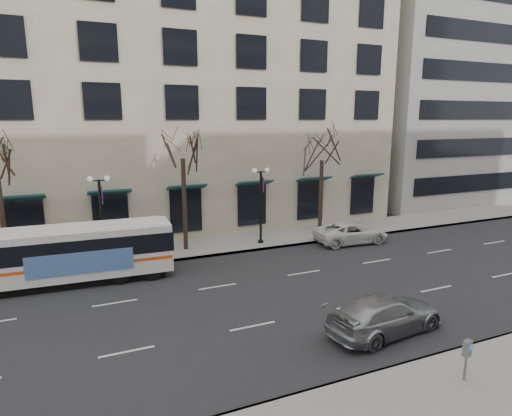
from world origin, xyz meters
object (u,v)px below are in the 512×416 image
tree_far_mid (182,143)px  pay_station (467,352)px  tree_far_right (322,147)px  lamp_post_left (102,215)px  city_bus (64,254)px  silver_car (385,314)px  lamp_post_right (261,202)px  white_pickup (351,233)px

tree_far_mid → pay_station: bearing=-74.8°
tree_far_mid → tree_far_right: 10.01m
lamp_post_left → pay_station: bearing=-59.9°
pay_station → city_bus: bearing=114.8°
silver_car → city_bus: bearing=40.8°
lamp_post_left → lamp_post_right: 10.00m
city_bus → pay_station: (11.80, -14.36, -0.48)m
lamp_post_right → silver_car: (-0.34, -13.00, -2.20)m
city_bus → pay_station: 18.59m
lamp_post_left → white_pickup: bearing=-7.2°
lamp_post_left → city_bus: size_ratio=0.47×
city_bus → white_pickup: city_bus is taller
lamp_post_right → city_bus: size_ratio=0.47×
tree_far_mid → tree_far_right: size_ratio=1.06×
white_pickup → tree_far_mid: bearing=80.5°
lamp_post_left → silver_car: size_ratio=1.02×
silver_car → pay_station: 3.79m
tree_far_mid → pay_station: 18.90m
tree_far_right → pay_station: bearing=-106.9°
city_bus → pay_station: size_ratio=8.08×
pay_station → tree_far_right: bearing=58.5°
tree_far_mid → city_bus: tree_far_mid is taller
tree_far_mid → white_pickup: bearing=-13.4°
city_bus → silver_car: 15.83m
tree_far_mid → tree_far_right: tree_far_mid is taller
lamp_post_left → pay_station: 19.47m
tree_far_right → white_pickup: tree_far_right is taller
silver_car → tree_far_right: bearing=-28.6°
silver_car → pay_station: size_ratio=3.75×
lamp_post_right → white_pickup: lamp_post_right is taller
tree_far_mid → lamp_post_left: (-4.99, -0.60, -3.96)m
city_bus → pay_station: city_bus is taller
lamp_post_left → lamp_post_right: same height
lamp_post_right → pay_station: size_ratio=3.81×
city_bus → tree_far_mid: bearing=25.9°
tree_far_mid → silver_car: 15.64m
lamp_post_right → white_pickup: 6.61m
tree_far_mid → city_bus: 9.32m
silver_car → white_pickup: size_ratio=1.01×
city_bus → white_pickup: 17.99m
city_bus → silver_car: size_ratio=2.16×
pay_station → lamp_post_left: bearing=105.5°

